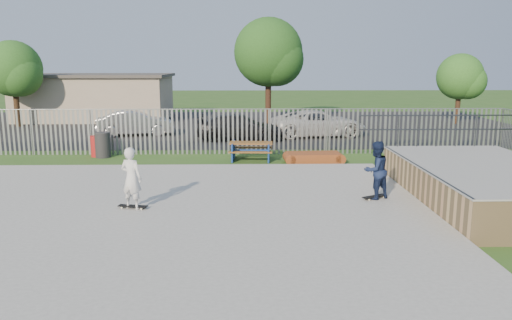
{
  "coord_description": "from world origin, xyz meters",
  "views": [
    {
      "loc": [
        2.55,
        -12.82,
        4.01
      ],
      "look_at": [
        2.88,
        2.0,
        1.1
      ],
      "focal_mm": 35.0,
      "sensor_mm": 36.0,
      "label": 1
    }
  ],
  "objects_px": {
    "trash_bin_red": "(97,146)",
    "car_white": "(318,123)",
    "funbox": "(314,158)",
    "skater_navy": "(376,170)",
    "trash_bin_grey": "(103,145)",
    "car_dark": "(240,127)",
    "tree_right": "(460,77)",
    "skater_white": "(131,178)",
    "tree_mid": "(268,52)",
    "picnic_table": "(251,151)",
    "tree_left": "(13,69)",
    "car_silver": "(135,123)"
  },
  "relations": [
    {
      "from": "skater_navy",
      "to": "trash_bin_grey",
      "type": "bearing_deg",
      "value": -65.69
    },
    {
      "from": "funbox",
      "to": "tree_mid",
      "type": "bearing_deg",
      "value": 92.24
    },
    {
      "from": "funbox",
      "to": "trash_bin_red",
      "type": "distance_m",
      "value": 9.31
    },
    {
      "from": "trash_bin_grey",
      "to": "picnic_table",
      "type": "bearing_deg",
      "value": -6.59
    },
    {
      "from": "car_white",
      "to": "tree_right",
      "type": "distance_m",
      "value": 11.67
    },
    {
      "from": "car_dark",
      "to": "tree_left",
      "type": "height_order",
      "value": "tree_left"
    },
    {
      "from": "trash_bin_red",
      "to": "car_dark",
      "type": "relative_size",
      "value": 0.2
    },
    {
      "from": "trash_bin_grey",
      "to": "car_dark",
      "type": "relative_size",
      "value": 0.24
    },
    {
      "from": "tree_left",
      "to": "picnic_table",
      "type": "bearing_deg",
      "value": -37.61
    },
    {
      "from": "trash_bin_grey",
      "to": "tree_left",
      "type": "xyz_separation_m",
      "value": [
        -8.24,
        10.49,
        3.06
      ]
    },
    {
      "from": "car_dark",
      "to": "tree_mid",
      "type": "bearing_deg",
      "value": -13.19
    },
    {
      "from": "tree_mid",
      "to": "car_dark",
      "type": "bearing_deg",
      "value": -103.88
    },
    {
      "from": "car_white",
      "to": "tree_mid",
      "type": "relative_size",
      "value": 0.74
    },
    {
      "from": "trash_bin_grey",
      "to": "car_white",
      "type": "bearing_deg",
      "value": 29.93
    },
    {
      "from": "funbox",
      "to": "skater_navy",
      "type": "height_order",
      "value": "skater_navy"
    },
    {
      "from": "funbox",
      "to": "skater_white",
      "type": "relative_size",
      "value": 1.24
    },
    {
      "from": "trash_bin_red",
      "to": "tree_right",
      "type": "relative_size",
      "value": 0.2
    },
    {
      "from": "car_dark",
      "to": "car_white",
      "type": "height_order",
      "value": "car_white"
    },
    {
      "from": "funbox",
      "to": "tree_right",
      "type": "bearing_deg",
      "value": 45.5
    },
    {
      "from": "trash_bin_grey",
      "to": "tree_left",
      "type": "height_order",
      "value": "tree_left"
    },
    {
      "from": "car_dark",
      "to": "skater_navy",
      "type": "bearing_deg",
      "value": -160.92
    },
    {
      "from": "tree_mid",
      "to": "skater_white",
      "type": "height_order",
      "value": "tree_mid"
    },
    {
      "from": "trash_bin_grey",
      "to": "skater_white",
      "type": "bearing_deg",
      "value": -69.55
    },
    {
      "from": "trash_bin_red",
      "to": "car_white",
      "type": "relative_size",
      "value": 0.18
    },
    {
      "from": "car_silver",
      "to": "car_dark",
      "type": "relative_size",
      "value": 0.92
    },
    {
      "from": "funbox",
      "to": "trash_bin_grey",
      "type": "bearing_deg",
      "value": 168.11
    },
    {
      "from": "trash_bin_grey",
      "to": "tree_mid",
      "type": "distance_m",
      "value": 14.71
    },
    {
      "from": "car_silver",
      "to": "tree_right",
      "type": "relative_size",
      "value": 0.91
    },
    {
      "from": "car_silver",
      "to": "tree_left",
      "type": "bearing_deg",
      "value": 52.76
    },
    {
      "from": "trash_bin_red",
      "to": "funbox",
      "type": "bearing_deg",
      "value": -9.68
    },
    {
      "from": "skater_white",
      "to": "funbox",
      "type": "bearing_deg",
      "value": -108.17
    },
    {
      "from": "car_silver",
      "to": "skater_white",
      "type": "distance_m",
      "value": 14.9
    },
    {
      "from": "trash_bin_red",
      "to": "tree_right",
      "type": "bearing_deg",
      "value": 28.69
    },
    {
      "from": "trash_bin_red",
      "to": "car_white",
      "type": "xyz_separation_m",
      "value": [
        10.39,
        5.62,
        0.28
      ]
    },
    {
      "from": "tree_right",
      "to": "skater_white",
      "type": "xyz_separation_m",
      "value": [
        -17.04,
        -19.54,
        -2.09
      ]
    },
    {
      "from": "funbox",
      "to": "trash_bin_grey",
      "type": "distance_m",
      "value": 8.98
    },
    {
      "from": "car_dark",
      "to": "tree_mid",
      "type": "distance_m",
      "value": 8.48
    },
    {
      "from": "car_dark",
      "to": "tree_left",
      "type": "distance_m",
      "value": 15.53
    },
    {
      "from": "tree_right",
      "to": "skater_navy",
      "type": "distance_m",
      "value": 21.45
    },
    {
      "from": "picnic_table",
      "to": "skater_white",
      "type": "xyz_separation_m",
      "value": [
        -3.28,
        -7.46,
        0.6
      ]
    },
    {
      "from": "tree_right",
      "to": "skater_white",
      "type": "bearing_deg",
      "value": -131.08
    },
    {
      "from": "trash_bin_grey",
      "to": "tree_right",
      "type": "bearing_deg",
      "value": 29.46
    },
    {
      "from": "tree_left",
      "to": "skater_white",
      "type": "relative_size",
      "value": 3.21
    },
    {
      "from": "funbox",
      "to": "tree_right",
      "type": "relative_size",
      "value": 0.45
    },
    {
      "from": "funbox",
      "to": "picnic_table",
      "type": "bearing_deg",
      "value": 162.71
    },
    {
      "from": "funbox",
      "to": "trash_bin_red",
      "type": "relative_size",
      "value": 2.29
    },
    {
      "from": "trash_bin_red",
      "to": "tree_left",
      "type": "distance_m",
      "value": 13.38
    },
    {
      "from": "trash_bin_grey",
      "to": "tree_mid",
      "type": "relative_size",
      "value": 0.16
    },
    {
      "from": "picnic_table",
      "to": "skater_navy",
      "type": "height_order",
      "value": "skater_navy"
    },
    {
      "from": "skater_white",
      "to": "trash_bin_red",
      "type": "bearing_deg",
      "value": -45.91
    }
  ]
}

